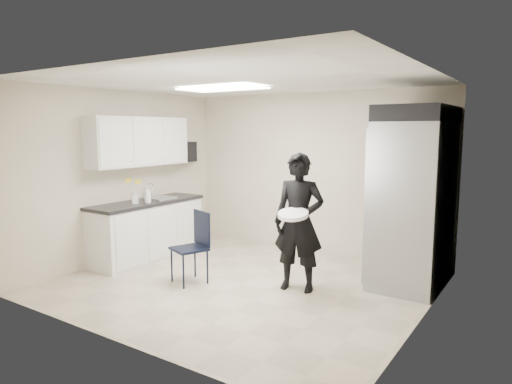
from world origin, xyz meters
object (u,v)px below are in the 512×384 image
Objects in this scene: lower_counter at (148,231)px; folding_chair at (189,249)px; man_tuxedo at (299,222)px; commercial_fridge at (414,204)px.

folding_chair is at bearing -21.80° from lower_counter.
man_tuxedo reaches higher than lower_counter.
lower_counter is at bearing 168.74° from man_tuxedo.
lower_counter is 2.70m from man_tuxedo.
commercial_fridge is 2.29× the size of folding_chair.
folding_chair is (1.35, -0.54, 0.03)m from lower_counter.
commercial_fridge is 1.54m from man_tuxedo.
man_tuxedo is (-1.12, -1.05, -0.19)m from commercial_fridge.
folding_chair is at bearing -146.47° from commercial_fridge.
lower_counter is 1.45m from folding_chair.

